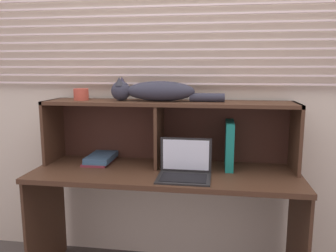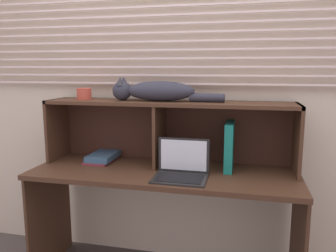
{
  "view_description": "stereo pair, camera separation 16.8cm",
  "coord_description": "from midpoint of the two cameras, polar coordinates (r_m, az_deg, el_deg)",
  "views": [
    {
      "loc": [
        0.31,
        -1.75,
        1.36
      ],
      "look_at": [
        0.0,
        0.35,
        0.99
      ],
      "focal_mm": 36.1,
      "sensor_mm": 36.0,
      "label": 1
    },
    {
      "loc": [
        0.48,
        -1.72,
        1.36
      ],
      "look_at": [
        0.0,
        0.35,
        0.99
      ],
      "focal_mm": 36.1,
      "sensor_mm": 36.0,
      "label": 2
    }
  ],
  "objects": [
    {
      "name": "back_panel_with_blinds",
      "position": [
        2.32,
        -1.37,
        7.36
      ],
      "size": [
        4.4,
        0.08,
        2.5
      ],
      "color": "beige",
      "rests_on": "ground"
    },
    {
      "name": "desk",
      "position": [
        2.14,
        -2.81,
        -10.96
      ],
      "size": [
        1.63,
        0.57,
        0.73
      ],
      "color": "#462C1D",
      "rests_on": "ground"
    },
    {
      "name": "hutch_shelf_unit",
      "position": [
        2.18,
        -2.23,
        1.14
      ],
      "size": [
        1.59,
        0.3,
        0.42
      ],
      "color": "#462C1D",
      "rests_on": "desk"
    },
    {
      "name": "cat",
      "position": [
        2.14,
        -4.52,
        5.89
      ],
      "size": [
        0.72,
        0.15,
        0.15
      ],
      "color": "#2F303C",
      "rests_on": "hutch_shelf_unit"
    },
    {
      "name": "laptop",
      "position": [
        1.96,
        0.34,
        -7.36
      ],
      "size": [
        0.3,
        0.23,
        0.22
      ],
      "color": "black",
      "rests_on": "desk"
    },
    {
      "name": "binder_upright",
      "position": [
        2.14,
        8.11,
        -3.17
      ],
      "size": [
        0.05,
        0.24,
        0.3
      ],
      "primitive_type": "cube",
      "color": "#16786A",
      "rests_on": "desk"
    },
    {
      "name": "book_stack",
      "position": [
        2.33,
        -13.37,
        -5.38
      ],
      "size": [
        0.17,
        0.27,
        0.05
      ],
      "color": "maroon",
      "rests_on": "desk"
    },
    {
      "name": "small_basket",
      "position": [
        2.31,
        -16.51,
        5.14
      ],
      "size": [
        0.1,
        0.1,
        0.07
      ],
      "primitive_type": "cylinder",
      "color": "#BB4937",
      "rests_on": "hutch_shelf_unit"
    }
  ]
}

